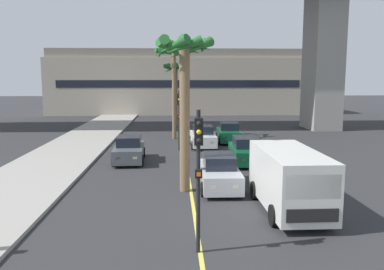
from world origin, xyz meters
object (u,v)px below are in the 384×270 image
at_px(palm_tree_far_median, 176,76).
at_px(car_queue_front, 203,137).
at_px(delivery_van, 289,178).
at_px(palm_tree_near_median, 184,71).
at_px(car_queue_fifth, 246,151).
at_px(car_queue_second, 219,173).
at_px(traffic_light_median_far, 179,112).
at_px(car_queue_third, 229,133).
at_px(palm_tree_mid_median, 174,62).
at_px(traffic_light_median_near, 198,162).
at_px(car_queue_fourth, 129,150).

bearing_deg(palm_tree_far_median, car_queue_front, -81.30).
distance_m(delivery_van, palm_tree_near_median, 6.34).
relative_size(car_queue_fifth, palm_tree_far_median, 0.63).
xyz_separation_m(car_queue_second, traffic_light_median_far, (-1.72, 9.62, 1.99)).
height_order(car_queue_third, palm_tree_mid_median, palm_tree_mid_median).
height_order(car_queue_front, car_queue_third, same).
xyz_separation_m(car_queue_front, traffic_light_median_near, (-1.45, -18.19, 1.99)).
bearing_deg(palm_tree_near_median, car_queue_second, 14.88).
distance_m(car_queue_fifth, palm_tree_mid_median, 12.02).
height_order(car_queue_second, car_queue_fifth, same).
xyz_separation_m(car_queue_third, traffic_light_median_far, (-4.01, -3.71, 1.99)).
xyz_separation_m(car_queue_fourth, car_queue_fifth, (7.05, -0.77, 0.00)).
height_order(car_queue_fifth, palm_tree_far_median, palm_tree_far_median).
height_order(car_queue_fifth, traffic_light_median_far, traffic_light_median_far).
distance_m(car_queue_fourth, palm_tree_far_median, 18.56).
distance_m(car_queue_second, traffic_light_median_near, 7.33).
xyz_separation_m(car_queue_fifth, traffic_light_median_far, (-3.95, 4.24, 1.99)).
height_order(palm_tree_mid_median, palm_tree_far_median, palm_tree_mid_median).
relative_size(car_queue_front, palm_tree_mid_median, 0.54).
xyz_separation_m(car_queue_second, delivery_van, (2.29, -3.33, 0.57)).
bearing_deg(traffic_light_median_far, palm_tree_near_median, -89.36).
distance_m(car_queue_fifth, palm_tree_far_median, 19.51).
bearing_deg(car_queue_third, palm_tree_mid_median, 157.83).
bearing_deg(delivery_van, traffic_light_median_near, -135.78).
height_order(car_queue_second, car_queue_fourth, same).
relative_size(car_queue_fourth, traffic_light_median_far, 0.99).
bearing_deg(palm_tree_mid_median, car_queue_front, -61.02).
distance_m(car_queue_front, delivery_van, 14.78).
relative_size(traffic_light_median_near, palm_tree_mid_median, 0.55).
relative_size(delivery_van, palm_tree_mid_median, 0.69).
relative_size(car_queue_third, delivery_van, 0.79).
distance_m(traffic_light_median_far, palm_tree_mid_median, 6.58).
bearing_deg(palm_tree_far_median, traffic_light_median_near, -89.10).
bearing_deg(traffic_light_median_near, car_queue_third, 79.68).
height_order(car_queue_third, palm_tree_far_median, palm_tree_far_median).
distance_m(palm_tree_near_median, palm_tree_mid_median, 15.57).
xyz_separation_m(traffic_light_median_near, palm_tree_near_median, (-0.22, 6.48, 2.65)).
bearing_deg(car_queue_second, car_queue_fifth, 67.54).
height_order(car_queue_fifth, palm_tree_mid_median, palm_tree_mid_median).
distance_m(car_queue_fourth, palm_tree_near_median, 8.67).
distance_m(delivery_van, palm_tree_far_median, 27.83).
relative_size(traffic_light_median_near, palm_tree_near_median, 0.60).
bearing_deg(car_queue_third, car_queue_fourth, -134.73).
height_order(car_queue_second, palm_tree_mid_median, palm_tree_mid_median).
relative_size(car_queue_front, traffic_light_median_far, 0.98).
bearing_deg(car_queue_fifth, palm_tree_near_median, -123.43).
bearing_deg(car_queue_second, car_queue_fourth, 128.13).
bearing_deg(car_queue_third, car_queue_fifth, -90.49).
distance_m(traffic_light_median_near, palm_tree_mid_median, 22.32).
bearing_deg(car_queue_fourth, palm_tree_mid_median, 72.91).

